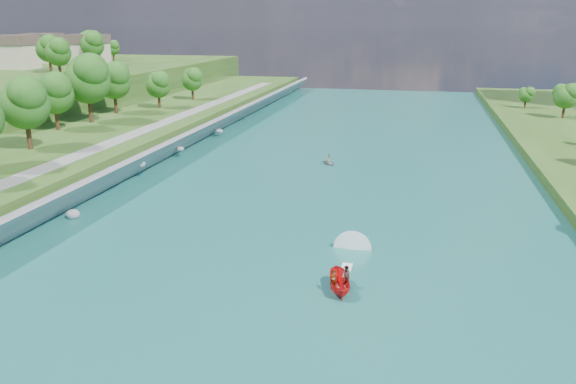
# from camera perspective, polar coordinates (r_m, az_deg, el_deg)

# --- Properties ---
(ground) EXTENTS (260.00, 260.00, 0.00)m
(ground) POSITION_cam_1_polar(r_m,az_deg,el_deg) (46.04, -2.25, -9.55)
(ground) COLOR #2D5119
(ground) RESTS_ON ground
(river_water) EXTENTS (55.00, 240.00, 0.10)m
(river_water) POSITION_cam_1_polar(r_m,az_deg,el_deg) (64.08, 2.47, -1.73)
(river_water) COLOR #17584E
(river_water) RESTS_ON ground
(ridge_west) EXTENTS (60.00, 120.00, 9.00)m
(ridge_west) POSITION_cam_1_polar(r_m,az_deg,el_deg) (164.83, -21.89, 10.12)
(ridge_west) COLOR #2D5119
(ridge_west) RESTS_ON ground
(riprap_bank) EXTENTS (3.70, 236.00, 4.05)m
(riprap_bank) POSITION_cam_1_polar(r_m,az_deg,el_deg) (71.78, -18.39, 0.90)
(riprap_bank) COLOR slate
(riprap_bank) RESTS_ON ground
(riverside_path) EXTENTS (3.00, 200.00, 0.10)m
(riverside_path) POSITION_cam_1_polar(r_m,az_deg,el_deg) (75.86, -22.41, 2.69)
(riverside_path) COLOR gray
(riverside_path) RESTS_ON berm_west
(ridge_houses) EXTENTS (29.50, 29.50, 8.40)m
(ridge_houses) POSITION_cam_1_polar(r_m,az_deg,el_deg) (171.84, -23.00, 13.19)
(ridge_houses) COLOR beige
(ridge_houses) RESTS_ON ridge_west
(trees_ridge) EXTENTS (21.61, 55.57, 10.92)m
(trees_ridge) POSITION_cam_1_polar(r_m,az_deg,el_deg) (157.91, -20.47, 13.54)
(trees_ridge) COLOR #215416
(trees_ridge) RESTS_ON ridge_west
(motorboat) EXTENTS (3.60, 18.96, 2.00)m
(motorboat) POSITION_cam_1_polar(r_m,az_deg,el_deg) (46.26, 5.52, -8.42)
(motorboat) COLOR red
(motorboat) RESTS_ON river_water
(raft) EXTENTS (3.13, 3.37, 1.49)m
(raft) POSITION_cam_1_polar(r_m,az_deg,el_deg) (84.21, 4.18, 3.06)
(raft) COLOR gray
(raft) RESTS_ON river_water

